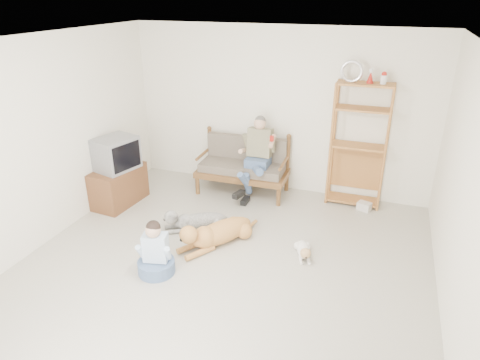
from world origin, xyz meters
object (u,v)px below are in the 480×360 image
at_px(loveseat, 244,164).
at_px(tv_stand, 118,186).
at_px(etagere, 358,144).
at_px(golden_retriever, 215,233).

xyz_separation_m(loveseat, tv_stand, (-1.75, -1.11, -0.19)).
height_order(loveseat, tv_stand, loveseat).
relative_size(loveseat, etagere, 0.67).
height_order(loveseat, golden_retriever, loveseat).
height_order(tv_stand, golden_retriever, tv_stand).
bearing_deg(loveseat, golden_retriever, -85.06).
xyz_separation_m(etagere, golden_retriever, (-1.61, -1.90, -0.82)).
bearing_deg(tv_stand, etagere, 24.71).
distance_m(loveseat, etagere, 1.89).
bearing_deg(loveseat, etagere, 3.66).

